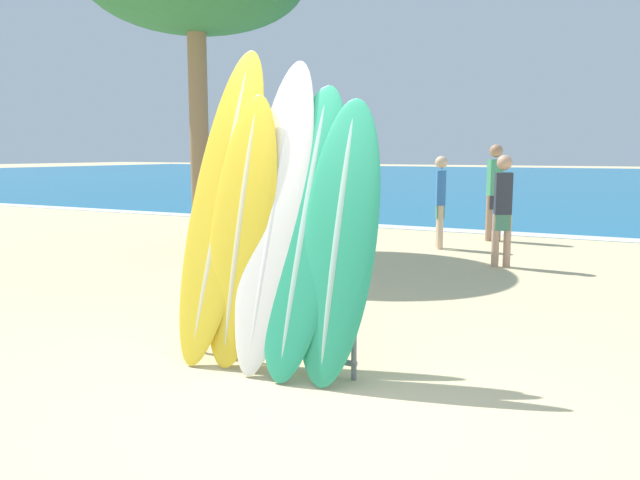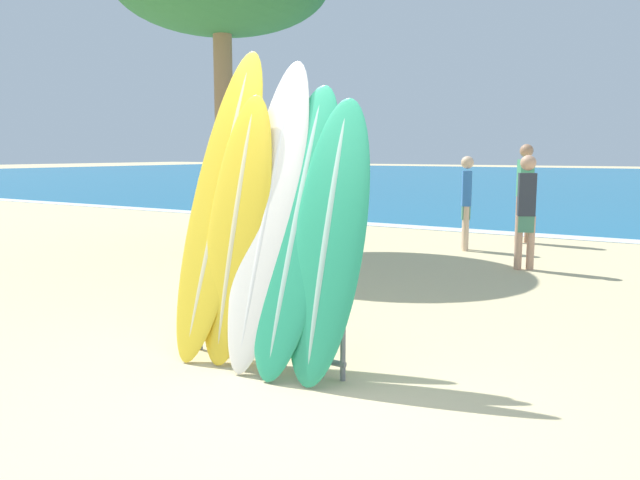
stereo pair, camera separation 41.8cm
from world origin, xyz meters
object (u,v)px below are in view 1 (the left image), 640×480
object	(u,v)px
surfboard_slot_3	(305,228)
surfboard_slot_2	(275,212)
surfboard_slot_4	(339,239)
person_near_water	(440,198)
surfboard_slot_1	(241,229)
person_far_left	(495,189)
person_mid_beach	(503,206)
surfboard_rack	(273,307)
surfboard_slot_0	(222,201)

from	to	relation	value
surfboard_slot_3	surfboard_slot_2	bearing A→B (deg)	174.66
surfboard_slot_4	person_near_water	distance (m)	6.49
surfboard_slot_1	surfboard_slot_3	bearing A→B (deg)	4.17
person_near_water	person_far_left	bearing A→B (deg)	132.62
surfboard_slot_1	surfboard_slot_3	world-z (taller)	surfboard_slot_3
surfboard_slot_2	person_near_water	xyz separation A→B (m)	(-0.54, 6.32, -0.32)
surfboard_slot_4	person_near_water	xyz separation A→B (m)	(-1.11, 6.39, -0.16)
person_near_water	person_far_left	world-z (taller)	person_far_left
surfboard_slot_2	surfboard_slot_4	world-z (taller)	surfboard_slot_2
surfboard_slot_3	person_near_water	xyz separation A→B (m)	(-0.82, 6.35, -0.22)
surfboard_slot_2	surfboard_slot_3	distance (m)	0.29
person_mid_beach	surfboard_rack	bearing A→B (deg)	59.29
surfboard_rack	surfboard_slot_0	xyz separation A→B (m)	(-0.54, 0.12, 0.79)
surfboard_rack	surfboard_slot_4	bearing A→B (deg)	1.35
surfboard_slot_3	person_far_left	bearing A→B (deg)	91.44
surfboard_rack	surfboard_slot_3	size ratio (longest dim) A/B	0.65
surfboard_slot_0	surfboard_slot_1	bearing A→B (deg)	-22.69
surfboard_slot_0	surfboard_slot_3	bearing A→B (deg)	-4.86
surfboard_slot_1	surfboard_slot_0	bearing A→B (deg)	157.31
surfboard_slot_1	surfboard_slot_4	size ratio (longest dim) A/B	1.03
surfboard_rack	person_far_left	distance (m)	7.82
surfboard_slot_1	person_mid_beach	world-z (taller)	surfboard_slot_1
surfboard_slot_3	surfboard_slot_4	xyz separation A→B (m)	(0.30, -0.04, -0.06)
surfboard_slot_2	person_far_left	world-z (taller)	surfboard_slot_2
surfboard_rack	surfboard_slot_1	xyz separation A→B (m)	(-0.28, 0.02, 0.59)
surfboard_slot_3	surfboard_slot_4	size ratio (longest dim) A/B	1.06
surfboard_rack	surfboard_slot_1	distance (m)	0.65
person_near_water	surfboard_slot_0	bearing A→B (deg)	-23.22
surfboard_slot_0	person_mid_beach	bearing A→B (deg)	75.77
surfboard_slot_3	person_far_left	world-z (taller)	surfboard_slot_3
surfboard_slot_0	surfboard_slot_2	distance (m)	0.53
surfboard_slot_0	person_near_water	bearing A→B (deg)	90.19
surfboard_rack	person_far_left	xyz separation A→B (m)	(0.06, 7.80, 0.51)
surfboard_slot_3	person_mid_beach	world-z (taller)	surfboard_slot_3
surfboard_slot_4	person_mid_beach	size ratio (longest dim) A/B	1.27
surfboard_slot_0	surfboard_slot_3	distance (m)	0.81
surfboard_slot_0	surfboard_slot_1	distance (m)	0.34
surfboard_slot_0	person_mid_beach	size ratio (longest dim) A/B	1.56
person_near_water	surfboard_slot_1	bearing A→B (deg)	-20.94
surfboard_slot_0	person_far_left	distance (m)	7.71
surfboard_rack	surfboard_slot_2	size ratio (longest dim) A/B	0.59
surfboard_slot_0	person_near_water	distance (m)	6.29
surfboard_slot_1	surfboard_slot_3	distance (m)	0.54
surfboard_slot_2	person_far_left	bearing A→B (deg)	89.41
surfboard_slot_3	person_mid_beach	xyz separation A→B (m)	(0.47, 5.06, -0.21)
surfboard_rack	person_far_left	size ratio (longest dim) A/B	0.79
surfboard_rack	surfboard_slot_1	size ratio (longest dim) A/B	0.67
person_mid_beach	surfboard_slot_4	bearing A→B (deg)	65.41
surfboard_slot_3	surfboard_slot_1	bearing A→B (deg)	-175.83
person_far_left	surfboard_slot_3	bearing A→B (deg)	52.30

